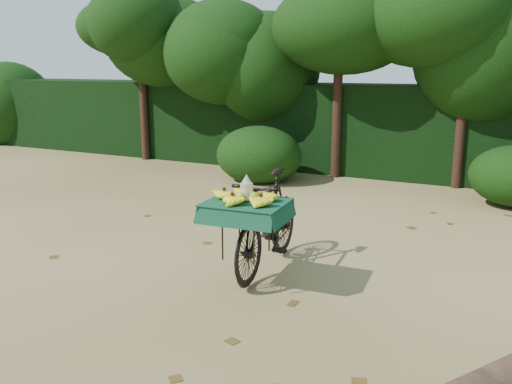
% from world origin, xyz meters
% --- Properties ---
extents(ground, '(80.00, 80.00, 0.00)m').
position_xyz_m(ground, '(0.00, 0.00, 0.00)').
color(ground, tan).
rests_on(ground, ground).
extents(vendor_bicycle, '(0.82, 1.86, 1.08)m').
position_xyz_m(vendor_bicycle, '(-0.85, 0.15, 0.55)').
color(vendor_bicycle, black).
rests_on(vendor_bicycle, ground).
extents(hedge_backdrop, '(26.00, 1.80, 1.80)m').
position_xyz_m(hedge_backdrop, '(0.00, 6.30, 0.90)').
color(hedge_backdrop, black).
rests_on(hedge_backdrop, ground).
extents(tree_row, '(14.50, 2.00, 4.00)m').
position_xyz_m(tree_row, '(-0.65, 5.50, 2.00)').
color(tree_row, black).
rests_on(tree_row, ground).
extents(bush_clumps, '(8.80, 1.70, 0.90)m').
position_xyz_m(bush_clumps, '(0.50, 4.30, 0.45)').
color(bush_clumps, black).
rests_on(bush_clumps, ground).
extents(leaf_litter, '(7.00, 7.30, 0.01)m').
position_xyz_m(leaf_litter, '(0.00, 0.65, 0.01)').
color(leaf_litter, '#533D16').
rests_on(leaf_litter, ground).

